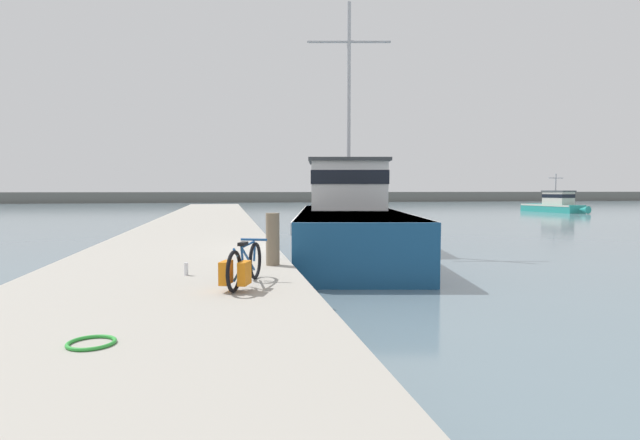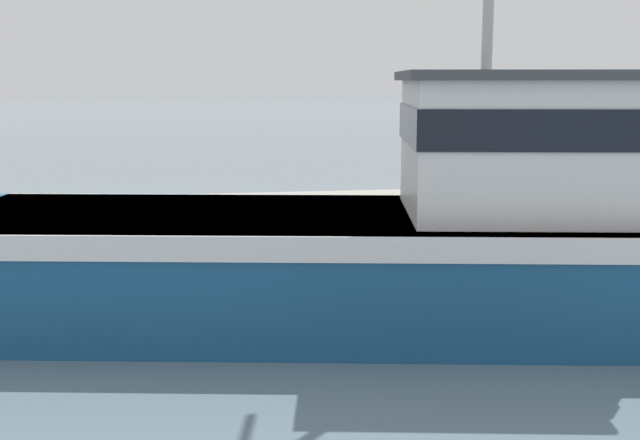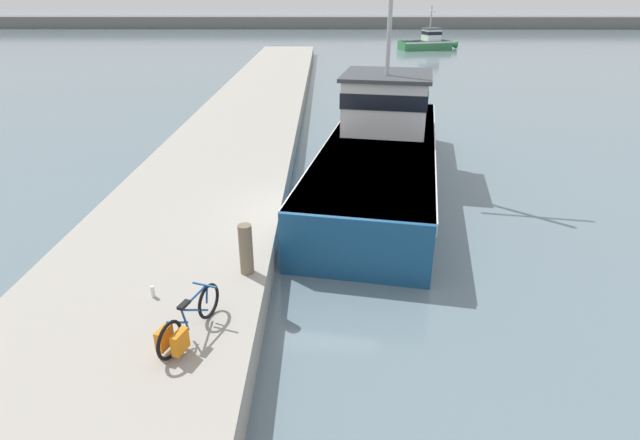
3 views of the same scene
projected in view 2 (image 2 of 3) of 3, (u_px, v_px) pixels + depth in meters
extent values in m
plane|color=slate|center=(108.00, 302.00, 11.81)|extent=(320.00, 320.00, 0.00)
cube|color=#A39E93|center=(125.00, 232.00, 15.27)|extent=(4.75, 80.00, 0.74)
cube|color=navy|center=(398.00, 268.00, 10.72)|extent=(5.51, 12.45, 1.49)
cube|color=white|center=(398.00, 224.00, 10.62)|extent=(5.53, 12.22, 0.30)
cube|color=white|center=(516.00, 148.00, 10.40)|extent=(3.12, 3.22, 1.73)
cube|color=black|center=(517.00, 124.00, 10.35)|extent=(3.18, 3.28, 0.48)
cube|color=#3D4247|center=(519.00, 76.00, 10.24)|extent=(3.37, 3.48, 0.12)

